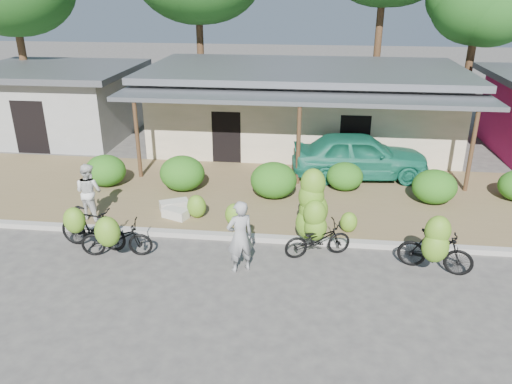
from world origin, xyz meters
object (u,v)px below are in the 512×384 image
Objects in this scene: bike_center at (314,219)px; tree_near_right at (474,5)px; bystander at (89,192)px; bike_far_left at (115,237)px; sack_near at (174,205)px; vendor at (240,237)px; sack_far at (175,213)px; bike_right at (436,248)px; bike_left at (90,227)px; teal_van at (360,155)px.

tree_near_right is at bearing -47.13° from bike_center.
bystander is (-6.49, 0.93, 0.08)m from bike_center.
bike_center is (4.99, 1.01, 0.31)m from bike_far_left.
bike_center is at bearing -22.59° from sack_near.
bike_far_left is 3.26m from vendor.
sack_near is 1.13× the size of sack_far.
bystander is at bearing -137.69° from tree_near_right.
vendor is at bearing 111.27° from bike_right.
bystander is (-9.37, 1.82, 0.23)m from bike_right.
bystander reaches higher than sack_near.
teal_van is (7.34, 5.98, 0.28)m from bike_left.
tree_near_right is 17.18m from vendor.
bystander reaches higher than bike_far_left.
sack_far is (-10.76, -11.71, -5.39)m from tree_near_right.
sack_far is at bearing -154.33° from bystander.
bystander is (-1.50, 1.93, 0.39)m from bike_far_left.
bike_center reaches higher than sack_near.
tree_near_right reaches higher than bike_left.
vendor reaches higher than teal_van.
vendor reaches higher than bike_left.
bike_far_left is 2.23× the size of sack_near.
sack_near is 0.46× the size of vendor.
sack_near is at bearing 86.52° from bike_right.
teal_van is at bearing -35.85° from bike_center.
tree_near_right is at bearing 47.40° from sack_far.
tree_near_right is 1.54× the size of teal_van.
bike_left is 1.19× the size of bystander.
bike_right is 4.65m from vendor.
bike_center is at bearing 158.34° from teal_van.
tree_near_right is 18.45m from bystander.
tree_near_right reaches higher than teal_van.
bike_far_left is 0.88m from bike_left.
sack_near is at bearing -134.40° from tree_near_right.
bike_center is (5.79, 0.65, 0.24)m from bike_left.
bike_right is at bearing -105.48° from tree_near_right.
sack_near is (1.56, 2.41, -0.38)m from bike_left.
teal_van is (5.78, 3.56, 0.65)m from sack_near.
teal_van reaches higher than bike_far_left.
sack_near is (-7.11, 2.65, -0.46)m from bike_right.
bike_center is 4.28m from sack_far.
bike_left is 4.09m from vendor.
bike_right is at bearing 154.20° from vendor.
bike_left is at bearing 105.39° from bike_right.
sack_far is (1.74, 1.88, -0.39)m from bike_left.
bystander is at bearing -159.67° from sack_near.
bike_far_left is 2.53× the size of sack_far.
bike_right reaches higher than bike_left.
bike_center is at bearing -169.63° from bystander.
tree_near_right is 4.30× the size of bystander.
teal_van reaches higher than sack_near.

